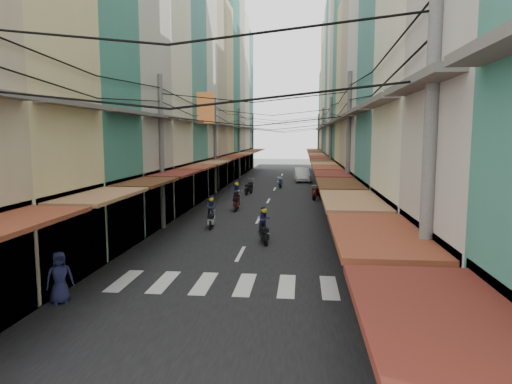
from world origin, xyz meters
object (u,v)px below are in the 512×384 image
Objects in this scene: white_car at (302,181)px; traffic_sign at (370,200)px; market_umbrella at (412,206)px; bicycle at (391,265)px.

white_car is 30.91m from traffic_sign.
traffic_sign reaches higher than market_umbrella.
traffic_sign is (-1.45, 1.40, 0.00)m from market_umbrella.
market_umbrella reaches higher than white_car.
market_umbrella reaches higher than bicycle.
traffic_sign is at bearing -3.91° from bicycle.
bicycle is 0.59× the size of traffic_sign.
market_umbrella is (0.86, 0.60, 2.26)m from bicycle.
white_car is 1.70× the size of traffic_sign.
market_umbrella is at bearing -75.30° from bicycle.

